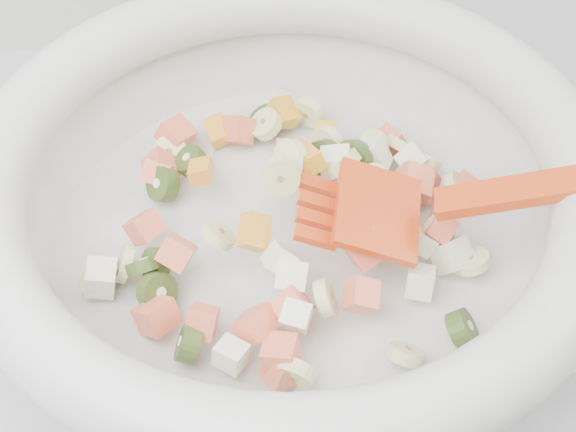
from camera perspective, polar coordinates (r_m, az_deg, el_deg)
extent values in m
cylinder|color=silver|center=(0.63, 0.00, -2.44)|extent=(0.35, 0.35, 0.02)
torus|color=silver|center=(0.57, 0.00, 2.84)|extent=(0.43, 0.43, 0.05)
cylinder|color=#FCFFAA|center=(0.68, -7.60, 4.09)|extent=(0.03, 0.03, 0.03)
cylinder|color=#FCFFAA|center=(0.62, 0.15, 3.82)|extent=(0.03, 0.03, 0.03)
cylinder|color=#FCFFAA|center=(0.59, -0.51, 2.53)|extent=(0.04, 0.02, 0.03)
cylinder|color=#FCFFAA|center=(0.60, -12.24, -4.29)|extent=(0.03, 0.03, 0.03)
cylinder|color=#FCFFAA|center=(0.54, 0.36, -10.03)|extent=(0.03, 0.03, 0.03)
cylinder|color=#FCFFAA|center=(0.61, 9.71, -1.05)|extent=(0.03, 0.02, 0.03)
cylinder|color=#FCFFAA|center=(0.69, -1.45, 5.96)|extent=(0.03, 0.04, 0.03)
cylinder|color=#FCFFAA|center=(0.65, 10.85, 1.74)|extent=(0.02, 0.03, 0.03)
cylinder|color=#FCFFAA|center=(0.61, -10.55, -3.08)|extent=(0.02, 0.03, 0.03)
cylinder|color=#FCFFAA|center=(0.66, 2.53, 4.79)|extent=(0.03, 0.03, 0.03)
cylinder|color=#FCFFAA|center=(0.56, 2.44, -5.32)|extent=(0.02, 0.03, 0.03)
cylinder|color=#FCFFAA|center=(0.67, 8.91, 3.52)|extent=(0.03, 0.03, 0.03)
cylinder|color=#FCFFAA|center=(0.61, 11.72, -2.88)|extent=(0.04, 0.04, 0.02)
cylinder|color=#FCFFAA|center=(0.56, 7.61, -8.88)|extent=(0.03, 0.03, 0.02)
cylinder|color=#FCFFAA|center=(0.70, 1.34, 6.71)|extent=(0.03, 0.03, 0.03)
cylinder|color=#FCFFAA|center=(0.67, 5.48, 4.61)|extent=(0.02, 0.02, 0.02)
cylinder|color=#FCFFAA|center=(0.68, 7.25, 4.59)|extent=(0.03, 0.03, 0.03)
cylinder|color=#FCFFAA|center=(0.58, -4.51, -1.22)|extent=(0.03, 0.03, 0.02)
cylinder|color=#FCFFAA|center=(0.62, 6.53, 1.47)|extent=(0.02, 0.03, 0.02)
cylinder|color=#FCFFAA|center=(0.62, 3.58, 3.39)|extent=(0.04, 0.03, 0.03)
cylinder|color=#FCFFAA|center=(0.62, 5.56, 2.30)|extent=(0.03, 0.03, 0.02)
cube|color=#E46348|center=(0.58, 4.93, -1.92)|extent=(0.03, 0.04, 0.04)
cube|color=#E46348|center=(0.69, -3.24, 5.56)|extent=(0.03, 0.03, 0.03)
cube|color=#E46348|center=(0.55, -0.34, -9.90)|extent=(0.03, 0.03, 0.02)
cube|color=#E46348|center=(0.56, 4.77, -5.14)|extent=(0.03, 0.03, 0.03)
cube|color=#E46348|center=(0.55, 0.28, -5.84)|extent=(0.03, 0.03, 0.03)
cube|color=#E46348|center=(0.66, 11.35, 1.72)|extent=(0.03, 0.03, 0.02)
cube|color=#E46348|center=(0.55, -2.08, -7.02)|extent=(0.03, 0.03, 0.03)
cube|color=#E46348|center=(0.69, -7.27, 5.26)|extent=(0.03, 0.03, 0.03)
cube|color=#E46348|center=(0.65, 8.37, 2.07)|extent=(0.04, 0.03, 0.03)
cube|color=#E46348|center=(0.57, -8.47, -6.42)|extent=(0.03, 0.03, 0.03)
cube|color=#E46348|center=(0.63, 0.13, 4.11)|extent=(0.03, 0.03, 0.03)
cube|color=#E46348|center=(0.54, -0.46, -9.04)|extent=(0.03, 0.03, 0.03)
cube|color=#E46348|center=(0.56, -5.58, -6.84)|extent=(0.03, 0.03, 0.03)
cube|color=#E46348|center=(0.61, -9.26, -0.70)|extent=(0.03, 0.03, 0.03)
cube|color=#E46348|center=(0.66, -8.22, 3.05)|extent=(0.03, 0.02, 0.03)
cube|color=#E46348|center=(0.61, 9.74, -0.78)|extent=(0.03, 0.03, 0.03)
cube|color=#E46348|center=(0.65, -8.48, 2.73)|extent=(0.03, 0.03, 0.03)
cube|color=#E46348|center=(0.64, 8.10, 2.11)|extent=(0.03, 0.03, 0.03)
cube|color=#E46348|center=(0.58, -7.24, -2.38)|extent=(0.03, 0.03, 0.03)
cube|color=#E46348|center=(0.68, 6.60, 4.95)|extent=(0.03, 0.03, 0.02)
cylinder|color=#59862C|center=(0.64, 4.19, 3.74)|extent=(0.03, 0.04, 0.03)
cylinder|color=#59862C|center=(0.59, -8.57, -3.14)|extent=(0.02, 0.03, 0.03)
cylinder|color=#59862C|center=(0.64, 2.34, 3.81)|extent=(0.03, 0.04, 0.04)
cylinder|color=#59862C|center=(0.59, -9.17, -3.16)|extent=(0.04, 0.03, 0.03)
cylinder|color=#59862C|center=(0.66, -6.34, 3.58)|extent=(0.03, 0.03, 0.02)
cylinder|color=#59862C|center=(0.58, 11.20, -7.18)|extent=(0.03, 0.03, 0.03)
cylinder|color=#59862C|center=(0.58, -8.45, -4.84)|extent=(0.04, 0.03, 0.03)
cylinder|color=#59862C|center=(0.70, -1.37, 6.27)|extent=(0.04, 0.04, 0.02)
cylinder|color=#59862C|center=(0.55, -6.46, -8.23)|extent=(0.03, 0.03, 0.03)
cylinder|color=#59862C|center=(0.64, -8.09, 2.04)|extent=(0.03, 0.03, 0.03)
cube|color=white|center=(0.60, -12.02, -3.93)|extent=(0.03, 0.03, 0.02)
cube|color=white|center=(0.71, -0.47, 6.98)|extent=(0.03, 0.03, 0.03)
cube|color=white|center=(0.61, 10.56, -2.50)|extent=(0.03, 0.03, 0.03)
cube|color=white|center=(0.61, 8.55, -1.60)|extent=(0.02, 0.02, 0.03)
cube|color=white|center=(0.61, 6.27, 1.35)|extent=(0.02, 0.02, 0.03)
cube|color=white|center=(0.65, 5.44, 3.84)|extent=(0.03, 0.03, 0.03)
cube|color=white|center=(0.66, 8.12, 3.67)|extent=(0.03, 0.03, 0.03)
cube|color=white|center=(0.59, 8.54, -4.23)|extent=(0.02, 0.03, 0.02)
cube|color=white|center=(0.56, -0.53, -2.81)|extent=(0.02, 0.02, 0.03)
cube|color=white|center=(0.61, 0.04, 3.04)|extent=(0.03, 0.03, 0.03)
cube|color=white|center=(0.63, 3.12, 3.48)|extent=(0.03, 0.03, 0.02)
cube|color=white|center=(0.55, 0.51, -6.50)|extent=(0.03, 0.03, 0.02)
cube|color=white|center=(0.56, 0.23, -3.87)|extent=(0.03, 0.03, 0.03)
cube|color=white|center=(0.55, -3.69, -8.95)|extent=(0.03, 0.03, 0.02)
cube|color=orange|center=(0.57, -2.20, -1.02)|extent=(0.03, 0.03, 0.03)
cube|color=orange|center=(0.67, 2.49, 5.23)|extent=(0.02, 0.03, 0.02)
cube|color=orange|center=(0.61, 4.38, 2.07)|extent=(0.03, 0.03, 0.02)
cube|color=orange|center=(0.69, -4.55, 5.53)|extent=(0.02, 0.03, 0.02)
cube|color=orange|center=(0.64, -5.66, 2.89)|extent=(0.02, 0.03, 0.02)
cube|color=orange|center=(0.69, -0.26, 6.71)|extent=(0.03, 0.03, 0.03)
cube|color=orange|center=(0.62, 1.23, 3.66)|extent=(0.02, 0.03, 0.02)
cube|color=red|center=(0.58, 5.83, 0.29)|extent=(0.08, 0.08, 0.03)
cube|color=red|center=(0.59, 2.08, 1.96)|extent=(0.03, 0.02, 0.02)
cube|color=red|center=(0.58, 1.99, 0.88)|extent=(0.03, 0.02, 0.02)
cube|color=red|center=(0.57, 1.90, -0.23)|extent=(0.03, 0.02, 0.02)
cube|color=red|center=(0.56, 1.80, -1.39)|extent=(0.03, 0.02, 0.02)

